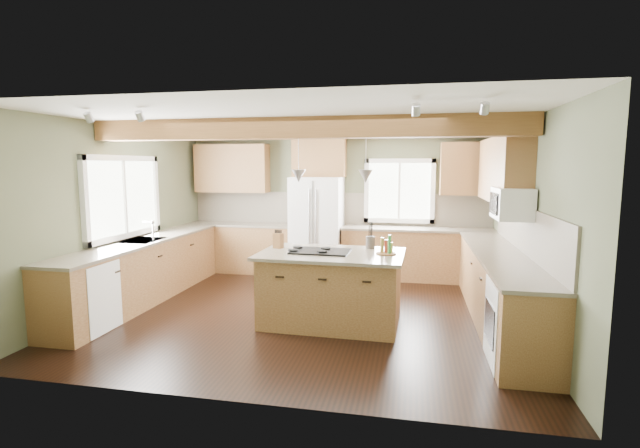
# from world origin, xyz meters

# --- Properties ---
(floor) EXTENTS (5.60, 5.60, 0.00)m
(floor) POSITION_xyz_m (0.00, 0.00, 0.00)
(floor) COLOR black
(floor) RESTS_ON ground
(ceiling) EXTENTS (5.60, 5.60, 0.00)m
(ceiling) POSITION_xyz_m (0.00, 0.00, 2.60)
(ceiling) COLOR silver
(ceiling) RESTS_ON wall_back
(wall_back) EXTENTS (5.60, 0.00, 5.60)m
(wall_back) POSITION_xyz_m (0.00, 2.50, 1.30)
(wall_back) COLOR #52583E
(wall_back) RESTS_ON ground
(wall_left) EXTENTS (0.00, 5.00, 5.00)m
(wall_left) POSITION_xyz_m (-2.80, 0.00, 1.30)
(wall_left) COLOR #52583E
(wall_left) RESTS_ON ground
(wall_right) EXTENTS (0.00, 5.00, 5.00)m
(wall_right) POSITION_xyz_m (2.80, 0.00, 1.30)
(wall_right) COLOR #52583E
(wall_right) RESTS_ON ground
(ceiling_beam) EXTENTS (5.55, 0.26, 0.26)m
(ceiling_beam) POSITION_xyz_m (0.00, -0.36, 2.47)
(ceiling_beam) COLOR brown
(ceiling_beam) RESTS_ON ceiling
(soffit_trim) EXTENTS (5.55, 0.20, 0.10)m
(soffit_trim) POSITION_xyz_m (0.00, 2.40, 2.54)
(soffit_trim) COLOR brown
(soffit_trim) RESTS_ON ceiling
(backsplash_back) EXTENTS (5.58, 0.03, 0.58)m
(backsplash_back) POSITION_xyz_m (0.00, 2.48, 1.21)
(backsplash_back) COLOR brown
(backsplash_back) RESTS_ON wall_back
(backsplash_right) EXTENTS (0.03, 3.70, 0.58)m
(backsplash_right) POSITION_xyz_m (2.78, 0.05, 1.21)
(backsplash_right) COLOR brown
(backsplash_right) RESTS_ON wall_right
(base_cab_back_left) EXTENTS (2.02, 0.60, 0.88)m
(base_cab_back_left) POSITION_xyz_m (-1.79, 2.20, 0.44)
(base_cab_back_left) COLOR brown
(base_cab_back_left) RESTS_ON floor
(counter_back_left) EXTENTS (2.06, 0.64, 0.04)m
(counter_back_left) POSITION_xyz_m (-1.79, 2.20, 0.90)
(counter_back_left) COLOR #4E4539
(counter_back_left) RESTS_ON base_cab_back_left
(base_cab_back_right) EXTENTS (2.62, 0.60, 0.88)m
(base_cab_back_right) POSITION_xyz_m (1.49, 2.20, 0.44)
(base_cab_back_right) COLOR brown
(base_cab_back_right) RESTS_ON floor
(counter_back_right) EXTENTS (2.66, 0.64, 0.04)m
(counter_back_right) POSITION_xyz_m (1.49, 2.20, 0.90)
(counter_back_right) COLOR #4E4539
(counter_back_right) RESTS_ON base_cab_back_right
(base_cab_left) EXTENTS (0.60, 3.70, 0.88)m
(base_cab_left) POSITION_xyz_m (-2.50, 0.05, 0.44)
(base_cab_left) COLOR brown
(base_cab_left) RESTS_ON floor
(counter_left) EXTENTS (0.64, 3.74, 0.04)m
(counter_left) POSITION_xyz_m (-2.50, 0.05, 0.90)
(counter_left) COLOR #4E4539
(counter_left) RESTS_ON base_cab_left
(base_cab_right) EXTENTS (0.60, 3.70, 0.88)m
(base_cab_right) POSITION_xyz_m (2.50, 0.05, 0.44)
(base_cab_right) COLOR brown
(base_cab_right) RESTS_ON floor
(counter_right) EXTENTS (0.64, 3.74, 0.04)m
(counter_right) POSITION_xyz_m (2.50, 0.05, 0.90)
(counter_right) COLOR #4E4539
(counter_right) RESTS_ON base_cab_right
(upper_cab_back_left) EXTENTS (1.40, 0.35, 0.90)m
(upper_cab_back_left) POSITION_xyz_m (-1.99, 2.33, 1.95)
(upper_cab_back_left) COLOR brown
(upper_cab_back_left) RESTS_ON wall_back
(upper_cab_over_fridge) EXTENTS (0.96, 0.35, 0.70)m
(upper_cab_over_fridge) POSITION_xyz_m (-0.30, 2.33, 2.15)
(upper_cab_over_fridge) COLOR brown
(upper_cab_over_fridge) RESTS_ON wall_back
(upper_cab_right) EXTENTS (0.35, 2.20, 0.90)m
(upper_cab_right) POSITION_xyz_m (2.62, 0.90, 1.95)
(upper_cab_right) COLOR brown
(upper_cab_right) RESTS_ON wall_right
(upper_cab_back_corner) EXTENTS (0.90, 0.35, 0.90)m
(upper_cab_back_corner) POSITION_xyz_m (2.30, 2.33, 1.95)
(upper_cab_back_corner) COLOR brown
(upper_cab_back_corner) RESTS_ON wall_back
(window_left) EXTENTS (0.04, 1.60, 1.05)m
(window_left) POSITION_xyz_m (-2.78, 0.05, 1.55)
(window_left) COLOR white
(window_left) RESTS_ON wall_left
(window_back) EXTENTS (1.10, 0.04, 1.00)m
(window_back) POSITION_xyz_m (1.15, 2.48, 1.55)
(window_back) COLOR white
(window_back) RESTS_ON wall_back
(sink) EXTENTS (0.50, 0.65, 0.03)m
(sink) POSITION_xyz_m (-2.50, 0.05, 0.91)
(sink) COLOR #262628
(sink) RESTS_ON counter_left
(faucet) EXTENTS (0.02, 0.02, 0.28)m
(faucet) POSITION_xyz_m (-2.32, 0.05, 1.05)
(faucet) COLOR #B2B2B7
(faucet) RESTS_ON sink
(dishwasher) EXTENTS (0.60, 0.60, 0.84)m
(dishwasher) POSITION_xyz_m (-2.49, -1.25, 0.43)
(dishwasher) COLOR white
(dishwasher) RESTS_ON floor
(oven) EXTENTS (0.60, 0.72, 0.84)m
(oven) POSITION_xyz_m (2.49, -1.25, 0.43)
(oven) COLOR white
(oven) RESTS_ON floor
(microwave) EXTENTS (0.40, 0.70, 0.38)m
(microwave) POSITION_xyz_m (2.58, -0.05, 1.55)
(microwave) COLOR white
(microwave) RESTS_ON wall_right
(pendant_left) EXTENTS (0.18, 0.18, 0.16)m
(pendant_left) POSITION_xyz_m (-0.02, -0.35, 1.88)
(pendant_left) COLOR #B2B2B7
(pendant_left) RESTS_ON ceiling
(pendant_right) EXTENTS (0.18, 0.18, 0.16)m
(pendant_right) POSITION_xyz_m (0.82, -0.37, 1.88)
(pendant_right) COLOR #B2B2B7
(pendant_right) RESTS_ON ceiling
(refrigerator) EXTENTS (0.90, 0.74, 1.80)m
(refrigerator) POSITION_xyz_m (-0.30, 2.12, 0.90)
(refrigerator) COLOR white
(refrigerator) RESTS_ON floor
(island) EXTENTS (1.72, 1.08, 0.88)m
(island) POSITION_xyz_m (0.40, -0.36, 0.44)
(island) COLOR brown
(island) RESTS_ON floor
(island_top) EXTENTS (1.84, 1.19, 0.04)m
(island_top) POSITION_xyz_m (0.40, -0.36, 0.90)
(island_top) COLOR #4E4539
(island_top) RESTS_ON island
(cooktop) EXTENTS (0.75, 0.51, 0.02)m
(cooktop) POSITION_xyz_m (0.26, -0.36, 0.93)
(cooktop) COLOR black
(cooktop) RESTS_ON island_top
(knife_block) EXTENTS (0.14, 0.12, 0.20)m
(knife_block) POSITION_xyz_m (-0.35, -0.19, 1.02)
(knife_block) COLOR brown
(knife_block) RESTS_ON island_top
(utensil_crock) EXTENTS (0.14, 0.14, 0.16)m
(utensil_crock) POSITION_xyz_m (0.86, 0.03, 1.00)
(utensil_crock) COLOR #3F3633
(utensil_crock) RESTS_ON island_top
(bottle_tray) EXTENTS (0.31, 0.31, 0.23)m
(bottle_tray) POSITION_xyz_m (1.08, -0.33, 1.03)
(bottle_tray) COLOR brown
(bottle_tray) RESTS_ON island_top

